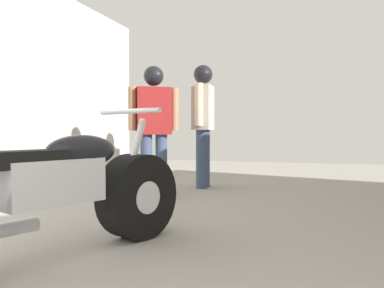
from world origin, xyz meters
TOP-DOWN VIEW (x-y plane):
  - ground_plane at (0.00, 3.13)m, footprint 15.04×15.04m
  - motorcycle_maroon_cruiser at (-0.84, 1.78)m, footprint 1.02×2.07m
  - mechanic_in_blue at (-1.26, 4.48)m, footprint 0.61×0.42m
  - mechanic_with_helmet at (-0.86, 5.39)m, footprint 0.29×0.71m

SIDE VIEW (x-z plane):
  - ground_plane at x=0.00m, z-range 0.00..0.00m
  - motorcycle_maroon_cruiser at x=-0.84m, z-range -0.09..0.91m
  - mechanic_in_blue at x=-1.26m, z-range 0.16..1.83m
  - mechanic_with_helmet at x=-0.86m, z-range 0.18..1.98m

